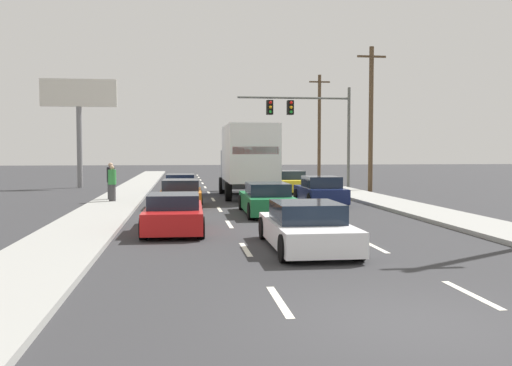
# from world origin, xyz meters

# --- Properties ---
(ground_plane) EXTENTS (140.00, 140.00, 0.00)m
(ground_plane) POSITION_xyz_m (0.00, 25.00, 0.00)
(ground_plane) COLOR #333335
(sidewalk_right) EXTENTS (2.34, 80.00, 0.14)m
(sidewalk_right) POSITION_xyz_m (6.42, 20.00, 0.07)
(sidewalk_right) COLOR #9E9E99
(sidewalk_right) RESTS_ON ground_plane
(sidewalk_left) EXTENTS (2.34, 80.00, 0.14)m
(sidewalk_left) POSITION_xyz_m (-6.42, 20.00, 0.07)
(sidewalk_left) COLOR #9E9E99
(sidewalk_left) RESTS_ON ground_plane
(lane_markings) EXTENTS (3.54, 57.00, 0.01)m
(lane_markings) POSITION_xyz_m (0.00, 23.95, 0.00)
(lane_markings) COLOR silver
(lane_markings) RESTS_ON ground_plane
(car_blue) EXTENTS (1.93, 4.21, 1.18)m
(car_blue) POSITION_xyz_m (-3.38, 25.27, 0.55)
(car_blue) COLOR #1E389E
(car_blue) RESTS_ON ground_plane
(car_orange) EXTENTS (1.97, 4.07, 1.24)m
(car_orange) POSITION_xyz_m (-3.34, 17.66, 0.58)
(car_orange) COLOR orange
(car_orange) RESTS_ON ground_plane
(car_red) EXTENTS (1.91, 4.51, 1.19)m
(car_red) POSITION_xyz_m (-3.54, 10.02, 0.55)
(car_red) COLOR red
(car_red) RESTS_ON ground_plane
(box_truck) EXTENTS (2.69, 7.86, 3.84)m
(box_truck) POSITION_xyz_m (0.19, 22.33, 2.17)
(box_truck) COLOR white
(box_truck) RESTS_ON ground_plane
(car_green) EXTENTS (1.91, 4.66, 1.26)m
(car_green) POSITION_xyz_m (0.02, 14.29, 0.57)
(car_green) COLOR #196B38
(car_green) RESTS_ON ground_plane
(car_white) EXTENTS (1.97, 4.48, 1.20)m
(car_white) POSITION_xyz_m (-0.15, 6.34, 0.55)
(car_white) COLOR white
(car_white) RESTS_ON ground_plane
(car_yellow) EXTENTS (1.84, 4.51, 1.31)m
(car_yellow) POSITION_xyz_m (3.20, 26.08, 0.60)
(car_yellow) COLOR yellow
(car_yellow) RESTS_ON ground_plane
(car_navy) EXTENTS (1.86, 4.08, 1.32)m
(car_navy) POSITION_xyz_m (3.21, 18.32, 0.60)
(car_navy) COLOR #141E4C
(car_navy) RESTS_ON ground_plane
(traffic_signal_mast) EXTENTS (7.68, 0.69, 6.80)m
(traffic_signal_mast) POSITION_xyz_m (4.82, 29.53, 4.90)
(traffic_signal_mast) COLOR #595B56
(traffic_signal_mast) RESTS_ON ground_plane
(utility_pole_mid) EXTENTS (1.80, 0.28, 8.88)m
(utility_pole_mid) POSITION_xyz_m (8.27, 25.97, 4.58)
(utility_pole_mid) COLOR brown
(utility_pole_mid) RESTS_ON ground_plane
(utility_pole_far) EXTENTS (1.80, 0.28, 9.03)m
(utility_pole_far) POSITION_xyz_m (8.46, 39.90, 4.65)
(utility_pole_far) COLOR brown
(utility_pole_far) RESTS_ON ground_plane
(roadside_billboard) EXTENTS (5.07, 0.36, 7.39)m
(roadside_billboard) POSITION_xyz_m (-10.21, 32.10, 5.45)
(roadside_billboard) COLOR slate
(roadside_billboard) RESTS_ON ground_plane
(pedestrian_near_corner) EXTENTS (0.38, 0.38, 1.70)m
(pedestrian_near_corner) POSITION_xyz_m (-6.57, 19.59, 0.98)
(pedestrian_near_corner) COLOR #3F3F42
(pedestrian_near_corner) RESTS_ON sidewalk_left
(pedestrian_mid_block) EXTENTS (0.38, 0.38, 1.80)m
(pedestrian_mid_block) POSITION_xyz_m (-6.77, 20.72, 1.04)
(pedestrian_mid_block) COLOR #3F3F42
(pedestrian_mid_block) RESTS_ON sidewalk_left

